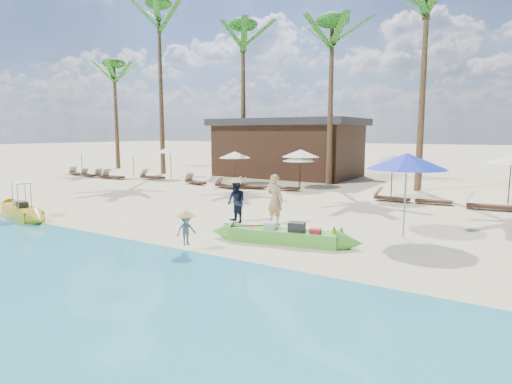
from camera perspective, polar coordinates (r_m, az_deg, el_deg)
The scene contains 35 objects.
ground at distance 13.76m, azimuth 0.01°, elevation -5.88°, with size 240.00×240.00×0.00m, color beige.
wet_sand_strip at distance 10.03m, azimuth -15.53°, elevation -11.45°, with size 240.00×4.50×0.01m, color tan.
green_canoe at distance 12.86m, azimuth 3.66°, elevation -5.85°, with size 5.19×1.39×0.67m.
yellow_canoe at distance 19.17m, azimuth -28.80°, elevation -2.25°, with size 5.22×1.70×1.38m.
tourist at distance 15.29m, azimuth 2.55°, elevation -1.01°, with size 0.66×0.44×1.82m, color tan.
vendor_green at distance 15.70m, azimuth -2.64°, elevation -1.26°, with size 0.76×0.59×1.56m, color #121C34.
vendor_yellow at distance 12.03m, azimuth -9.29°, elevation -4.98°, with size 0.56×0.32×0.87m, color gray.
blue_umbrella at distance 14.00m, azimuth 19.46°, elevation 3.89°, with size 2.48×2.48×2.66m.
resort_parasol_0 at distance 38.24m, azimuth -22.29°, elevation 5.04°, with size 1.89×1.89×1.94m.
lounger_0_left at distance 36.30m, azimuth -22.97°, elevation 2.40°, with size 1.74×1.03×0.56m.
lounger_0_right at distance 34.48m, azimuth -21.49°, elevation 2.21°, with size 1.71×0.82×0.56m.
resort_parasol_1 at distance 33.07m, azimuth -16.09°, elevation 4.90°, with size 1.85×1.85×1.91m.
lounger_1_left at distance 33.73m, azimuth -19.91°, elevation 2.18°, with size 1.70×0.99×0.55m.
lounger_1_right at distance 32.32m, azimuth -18.63°, elevation 2.05°, with size 1.88×0.60×0.64m.
resort_parasol_2 at distance 31.61m, azimuth -11.34°, elevation 5.57°, with size 2.23×2.23×2.30m.
lounger_2_left at distance 31.17m, azimuth -13.80°, elevation 2.04°, with size 1.95×0.72×0.65m.
resort_parasol_3 at distance 27.19m, azimuth -2.84°, elevation 4.98°, with size 2.04×2.04×2.10m.
lounger_3_left at distance 27.75m, azimuth -8.20°, elevation 1.48°, with size 1.93×1.13×0.63m.
lounger_3_right at distance 25.54m, azimuth -4.11°, elevation 0.95°, with size 1.78×0.88×0.58m.
resort_parasol_4 at distance 25.46m, azimuth 5.96°, elevation 5.16°, with size 2.23×2.23×2.30m.
lounger_4_left at distance 25.15m, azimuth -0.59°, elevation 0.84°, with size 1.70×0.88×0.55m.
lounger_4_right at distance 25.46m, azimuth -1.13°, elevation 0.95°, with size 1.78×1.01×0.58m.
resort_parasol_5 at distance 25.08m, azimuth 5.80°, elevation 4.54°, with size 1.96×1.96×2.02m.
lounger_5_left at distance 24.52m, azimuth 3.59°, elevation 0.68°, with size 1.81×0.79×0.59m.
resort_parasol_6 at distance 22.24m, azimuth 17.76°, elevation 4.24°, with size 2.15×2.15×2.22m.
lounger_6_left at distance 21.59m, azimuth 17.36°, elevation -0.67°, with size 1.75×0.68×0.58m.
lounger_6_right at distance 21.34m, azimuth 22.28°, elevation -1.00°, with size 1.74×0.74×0.57m.
resort_parasol_7 at distance 22.75m, azimuth 30.92°, elevation 3.81°, with size 2.26×2.26×2.32m.
lounger_7_left at distance 20.82m, azimuth 28.29°, elevation -1.52°, with size 1.91×0.77×0.63m.
palm_0 at distance 41.79m, azimuth -18.36°, elevation 14.16°, with size 2.08×2.08×9.90m.
palm_1 at distance 36.19m, azimuth -12.78°, elevation 19.75°, with size 2.08×2.08×13.60m.
palm_2 at distance 32.24m, azimuth -1.74°, elevation 18.46°, with size 2.08×2.08×11.33m.
palm_3 at distance 28.16m, azimuth 10.08°, elevation 18.64°, with size 2.08×2.08×10.52m.
palm_4 at distance 26.56m, azimuth 21.78°, elevation 20.81°, with size 2.08×2.08×11.70m.
pavilion_west at distance 32.56m, azimuth 4.30°, elevation 5.98°, with size 10.80×6.60×4.30m.
Camera 1 is at (7.04, -11.35, 3.28)m, focal length 30.00 mm.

